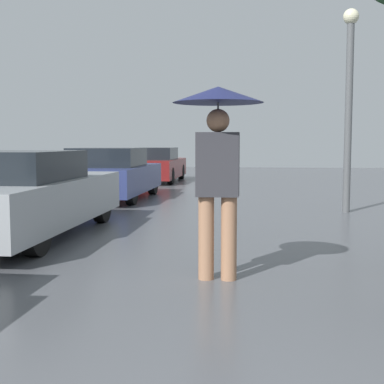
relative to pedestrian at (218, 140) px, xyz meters
name	(u,v)px	position (x,y,z in m)	size (l,w,h in m)	color
pedestrian	(218,140)	(0.00, 0.00, 0.00)	(0.90, 0.90, 1.93)	#9E7051
parked_car_second	(20,195)	(-3.09, 2.24, -0.81)	(1.81, 4.58, 1.26)	#9EA3A8
parked_car_third	(110,175)	(-3.18, 7.57, -0.81)	(1.83, 4.12, 1.26)	navy
parked_car_farthest	(155,166)	(-3.17, 13.64, -0.84)	(1.70, 4.22, 1.22)	maroon
street_lamp	(349,91)	(2.20, 5.58, 0.98)	(0.30, 0.30, 3.97)	#515456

